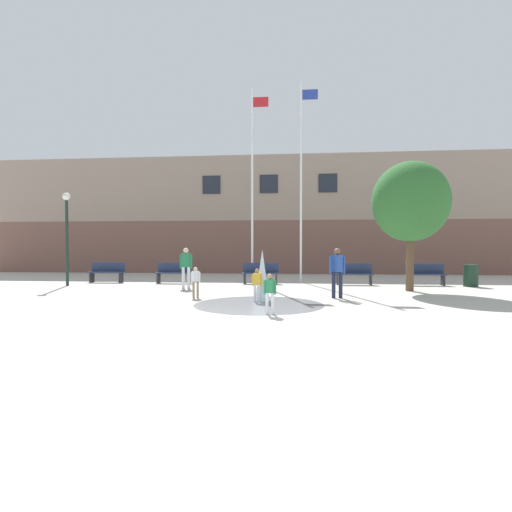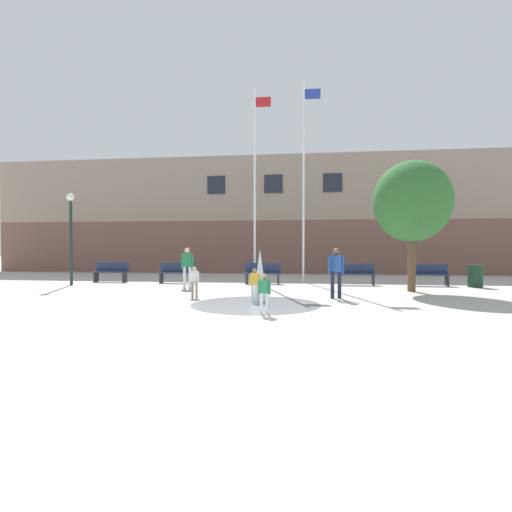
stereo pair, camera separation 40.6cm
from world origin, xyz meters
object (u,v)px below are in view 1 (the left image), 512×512
(child_running, at_px, (270,291))
(park_bench_under_right_flagpole, at_px, (354,274))
(teen_by_trashcan, at_px, (186,265))
(flagpole_right, at_px, (302,177))
(park_bench_left_of_flagpoles, at_px, (174,272))
(park_bench_near_trashcan, at_px, (425,274))
(adult_near_bench, at_px, (337,269))
(child_in_fountain, at_px, (196,280))
(park_bench_under_left_flagpole, at_px, (261,273))
(lamp_post_left_lane, at_px, (67,225))
(park_bench_far_left, at_px, (107,272))
(flagpole_left, at_px, (253,180))
(trash_can, at_px, (471,276))
(child_with_pink_shirt, at_px, (257,282))
(street_tree_near_building, at_px, (410,202))

(child_running, bearing_deg, park_bench_under_right_flagpole, -81.59)
(teen_by_trashcan, bearing_deg, flagpole_right, 1.85)
(teen_by_trashcan, bearing_deg, park_bench_left_of_flagpoles, 85.32)
(park_bench_near_trashcan, xyz_separation_m, adult_near_bench, (-4.16, -4.64, 0.45))
(child_in_fountain, height_order, adult_near_bench, adult_near_bench)
(child_in_fountain, bearing_deg, park_bench_under_left_flagpole, -152.57)
(park_bench_under_right_flagpole, height_order, lamp_post_left_lane, lamp_post_left_lane)
(park_bench_far_left, distance_m, child_running, 11.26)
(adult_near_bench, height_order, lamp_post_left_lane, lamp_post_left_lane)
(flagpole_right, bearing_deg, lamp_post_left_lane, -164.95)
(flagpole_left, height_order, trash_can, flagpole_left)
(lamp_post_left_lane, bearing_deg, child_in_fountain, -27.53)
(flagpole_right, distance_m, lamp_post_left_lane, 10.39)
(park_bench_under_left_flagpole, bearing_deg, child_running, -83.48)
(trash_can, bearing_deg, lamp_post_left_lane, -175.61)
(lamp_post_left_lane, relative_size, trash_can, 4.32)
(child_with_pink_shirt, bearing_deg, flagpole_left, 98.56)
(park_bench_under_left_flagpole, xyz_separation_m, street_tree_near_building, (5.74, -2.33, 2.80))
(park_bench_near_trashcan, height_order, flagpole_right, flagpole_right)
(park_bench_under_left_flagpole, distance_m, teen_by_trashcan, 3.58)
(park_bench_left_of_flagpoles, relative_size, trash_can, 1.78)
(park_bench_under_left_flagpole, height_order, trash_can, park_bench_under_left_flagpole)
(park_bench_under_left_flagpole, height_order, teen_by_trashcan, teen_by_trashcan)
(teen_by_trashcan, xyz_separation_m, child_with_pink_shirt, (3.14, -3.55, -0.35))
(park_bench_near_trashcan, height_order, child_with_pink_shirt, child_with_pink_shirt)
(adult_near_bench, height_order, flagpole_right, flagpole_right)
(child_with_pink_shirt, bearing_deg, park_bench_under_right_flagpole, 58.93)
(park_bench_under_left_flagpole, relative_size, child_running, 1.62)
(park_bench_far_left, xyz_separation_m, lamp_post_left_lane, (-0.89, -1.72, 2.06))
(park_bench_near_trashcan, xyz_separation_m, child_running, (-6.10, -7.86, 0.10))
(park_bench_under_right_flagpole, xyz_separation_m, flagpole_right, (-2.22, 1.00, 4.37))
(child_running, height_order, child_with_pink_shirt, same)
(park_bench_under_left_flagpole, distance_m, child_in_fountain, 5.28)
(park_bench_far_left, relative_size, lamp_post_left_lane, 0.41)
(street_tree_near_building, bearing_deg, flagpole_left, 152.31)
(park_bench_under_right_flagpole, bearing_deg, child_in_fountain, -139.17)
(park_bench_under_right_flagpole, xyz_separation_m, lamp_post_left_lane, (-12.00, -1.63, 2.06))
(park_bench_near_trashcan, relative_size, trash_can, 1.78)
(child_running, height_order, street_tree_near_building, street_tree_near_building)
(park_bench_far_left, distance_m, park_bench_near_trashcan, 14.09)
(park_bench_under_right_flagpole, bearing_deg, teen_by_trashcan, -162.39)
(park_bench_under_left_flagpole, distance_m, park_bench_near_trashcan, 7.01)
(park_bench_under_right_flagpole, distance_m, flagpole_left, 6.24)
(child_with_pink_shirt, distance_m, flagpole_right, 8.07)
(teen_by_trashcan, distance_m, street_tree_near_building, 8.81)
(teen_by_trashcan, height_order, adult_near_bench, same)
(child_in_fountain, distance_m, adult_near_bench, 4.54)
(park_bench_far_left, bearing_deg, child_in_fountain, -42.77)
(park_bench_far_left, relative_size, child_running, 1.62)
(teen_by_trashcan, relative_size, child_in_fountain, 1.61)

